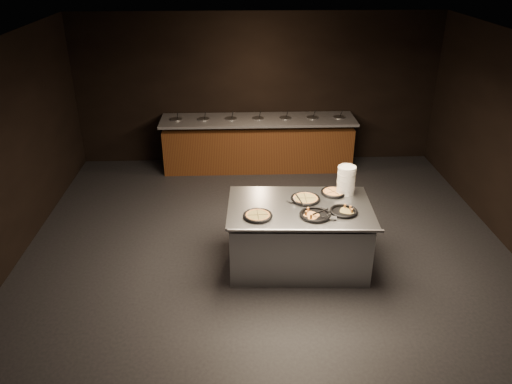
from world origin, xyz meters
TOP-DOWN VIEW (x-y plane):
  - room at (0.00, 0.00)m, footprint 7.02×8.02m
  - salad_bar at (0.00, 3.56)m, footprint 3.70×0.83m
  - serving_counter at (0.40, 0.21)m, footprint 1.94×1.29m
  - plate_stack at (1.07, 0.57)m, footprint 0.24×0.24m
  - pan_veggie_whole at (-0.17, -0.05)m, footprint 0.37×0.37m
  - pan_cheese_whole at (0.49, 0.39)m, footprint 0.40×0.40m
  - pan_cheese_slices_a at (0.90, 0.56)m, footprint 0.35×0.35m
  - pan_cheese_slices_b at (0.56, -0.06)m, footprint 0.40×0.40m
  - pan_veggie_slices at (0.93, 0.02)m, footprint 0.36×0.36m
  - server_left at (0.36, 0.27)m, footprint 0.22×0.25m
  - server_right at (0.66, -0.13)m, footprint 0.31×0.11m

SIDE VIEW (x-z plane):
  - serving_counter at x=0.40m, z-range -0.02..0.88m
  - salad_bar at x=0.00m, z-range -0.15..1.03m
  - pan_cheese_slices_b at x=0.56m, z-range 0.90..0.94m
  - pan_veggie_slices at x=0.93m, z-range 0.90..0.94m
  - pan_cheese_slices_a at x=0.90m, z-range 0.90..0.94m
  - pan_veggie_whole at x=-0.17m, z-range 0.90..0.94m
  - pan_cheese_whole at x=0.49m, z-range 0.90..0.94m
  - server_left at x=0.36m, z-range 0.89..1.04m
  - server_right at x=0.66m, z-range 0.90..1.05m
  - plate_stack at x=1.07m, z-range 0.90..1.29m
  - room at x=0.00m, z-range -0.01..2.91m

